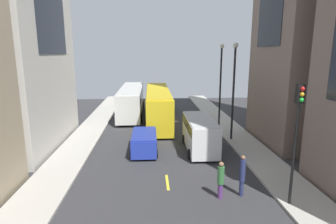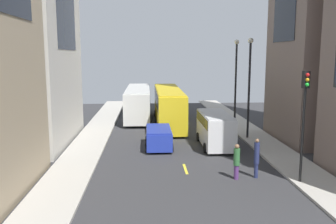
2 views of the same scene
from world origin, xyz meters
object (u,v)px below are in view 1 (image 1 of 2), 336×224
Objects in this scene: pedestrian_crossing_mid at (242,174)px; pedestrian_waiting_curb at (221,179)px; traffic_light_near_corner at (297,123)px; streetcar_yellow at (158,103)px; car_blue_0 at (144,141)px; delivery_van_white at (200,132)px; city_bus_white at (131,98)px.

pedestrian_crossing_mid is 1.12× the size of pedestrian_waiting_curb.
traffic_light_near_corner is (2.08, -1.17, 3.07)m from pedestrian_crossing_mid.
car_blue_0 is at bearing -97.81° from streetcar_yellow.
delivery_van_white is 2.78× the size of pedestrian_waiting_curb.
traffic_light_near_corner is at bearing -66.95° from city_bus_white.
pedestrian_waiting_curb is (4.13, -7.21, 0.19)m from car_blue_0.
streetcar_yellow is 6.10× the size of pedestrian_crossing_mid.
traffic_light_near_corner is (9.25, -21.73, 2.29)m from city_bus_white.
pedestrian_crossing_mid is at bearing 150.74° from traffic_light_near_corner.
delivery_van_white is 2.48× the size of pedestrian_crossing_mid.
delivery_van_white is 4.37m from car_blue_0.
car_blue_0 is at bearing -177.68° from delivery_van_white.
traffic_light_near_corner reaches higher than streetcar_yellow.
delivery_van_white is (3.00, -9.47, -0.61)m from streetcar_yellow.
car_blue_0 is (1.85, -13.53, -1.11)m from city_bus_white.
streetcar_yellow is 2.45× the size of delivery_van_white.
pedestrian_waiting_curb is 0.34× the size of traffic_light_near_corner.
delivery_van_white is 7.28m from pedestrian_crossing_mid.
car_blue_0 is 0.67× the size of traffic_light_near_corner.
city_bus_white is at bearing 71.69° from pedestrian_waiting_curb.
traffic_light_near_corner reaches higher than pedestrian_crossing_mid.
car_blue_0 is 8.83m from pedestrian_crossing_mid.
delivery_van_white is (6.17, -13.36, -0.50)m from city_bus_white.
streetcar_yellow is at bearing 82.19° from car_blue_0.
city_bus_white is 5.63× the size of pedestrian_crossing_mid.
streetcar_yellow is 9.95m from delivery_van_white.
streetcar_yellow is at bearing 107.58° from delivery_van_white.
traffic_light_near_corner is at bearing -69.81° from delivery_van_white.
pedestrian_crossing_mid is at bearing -76.51° from streetcar_yellow.
city_bus_white is 6.31× the size of pedestrian_waiting_curb.
traffic_light_near_corner is (7.40, -8.20, 3.40)m from car_blue_0.
pedestrian_crossing_mid is at bearing -25.80° from pedestrian_waiting_curb.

